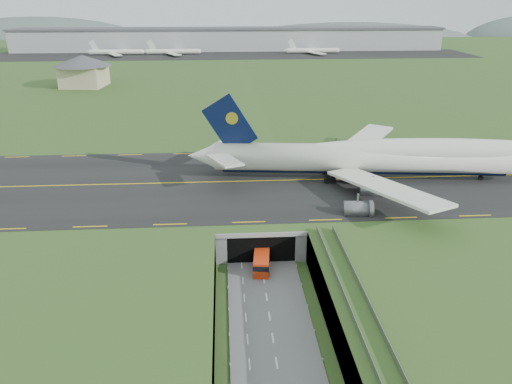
{
  "coord_description": "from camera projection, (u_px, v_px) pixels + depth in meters",
  "views": [
    {
      "loc": [
        -6.07,
        -69.08,
        44.55
      ],
      "look_at": [
        -0.13,
        20.0,
        8.76
      ],
      "focal_mm": 35.0,
      "sensor_mm": 36.0,
      "label": 1
    }
  ],
  "objects": [
    {
      "name": "distant_hills",
      "position": [
        294.0,
        46.0,
        484.62
      ],
      "size": [
        700.0,
        91.0,
        60.0
      ],
      "color": "#566763",
      "rests_on": "ground"
    },
    {
      "name": "service_building",
      "position": [
        83.0,
        68.0,
        216.34
      ],
      "size": [
        27.66,
        27.66,
        13.58
      ],
      "rotation": [
        0.0,
        0.0,
        -0.12
      ],
      "color": "#C4B78D",
      "rests_on": "ground"
    },
    {
      "name": "cargo_terminal",
      "position": [
        230.0,
        39.0,
        353.02
      ],
      "size": [
        320.0,
        67.0,
        15.6
      ],
      "color": "#B2B2B2",
      "rests_on": "ground"
    },
    {
      "name": "ground",
      "position": [
        265.0,
        288.0,
        80.93
      ],
      "size": [
        900.0,
        900.0,
        0.0
      ],
      "primitive_type": "plane",
      "color": "#374E1F",
      "rests_on": "ground"
    },
    {
      "name": "trench_road",
      "position": [
        269.0,
        315.0,
        73.94
      ],
      "size": [
        12.0,
        75.0,
        0.2
      ],
      "primitive_type": "cube",
      "color": "slate",
      "rests_on": "ground"
    },
    {
      "name": "shuttle_tram",
      "position": [
        262.0,
        262.0,
        85.56
      ],
      "size": [
        3.44,
        7.35,
        2.91
      ],
      "rotation": [
        0.0,
        0.0,
        -0.11
      ],
      "color": "red",
      "rests_on": "ground"
    },
    {
      "name": "airfield_deck",
      "position": [
        265.0,
        272.0,
        79.81
      ],
      "size": [
        800.0,
        800.0,
        6.0
      ],
      "primitive_type": "cube",
      "color": "gray",
      "rests_on": "ground"
    },
    {
      "name": "tunnel_portal",
      "position": [
        258.0,
        225.0,
        95.16
      ],
      "size": [
        17.0,
        22.3,
        6.0
      ],
      "color": "gray",
      "rests_on": "ground"
    },
    {
      "name": "jumbo_jet",
      "position": [
        392.0,
        157.0,
        108.54
      ],
      "size": [
        89.77,
        58.29,
        19.4
      ],
      "rotation": [
        0.0,
        0.0,
        -0.11
      ],
      "color": "white",
      "rests_on": "ground"
    },
    {
      "name": "taxiway",
      "position": [
        253.0,
        181.0,
        109.22
      ],
      "size": [
        800.0,
        44.0,
        0.18
      ],
      "primitive_type": "cube",
      "color": "black",
      "rests_on": "airfield_deck"
    },
    {
      "name": "guideway",
      "position": [
        366.0,
        332.0,
        61.92
      ],
      "size": [
        3.0,
        53.0,
        7.05
      ],
      "color": "#A8A8A3",
      "rests_on": "ground"
    }
  ]
}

